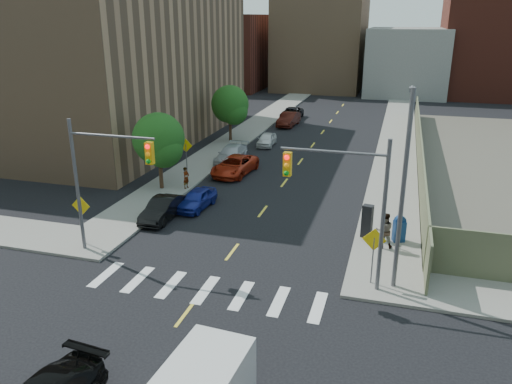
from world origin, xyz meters
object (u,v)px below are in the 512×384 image
Objects in this scene: parked_car_blue at (197,199)px; parked_car_silver at (231,155)px; pedestrian_east at (384,230)px; payphone at (367,221)px; parked_car_red at (235,165)px; parked_car_white at (267,139)px; parked_car_grey at (292,113)px; pedestrian_west at (186,178)px; parked_car_black at (162,209)px; parked_car_maroon at (289,119)px; mailbox at (399,229)px.

parked_car_silver is at bearing 101.67° from parked_car_blue.
parked_car_blue is 0.75× the size of parked_car_silver.
payphone is at bearing -60.90° from pedestrian_east.
parked_car_red is 15.79m from pedestrian_east.
parked_car_white is at bearing 94.69° from parked_car_blue.
parked_car_grey is at bearing 95.72° from parked_car_blue.
parked_car_grey is 3.20× the size of pedestrian_west.
pedestrian_west is 0.79× the size of pedestrian_east.
parked_car_maroon is (1.30, 28.96, 0.12)m from parked_car_black.
parked_car_grey is (-0.55, 13.60, 0.07)m from parked_car_white.
parked_car_black is 0.78× the size of parked_car_red.
parked_car_silver is 6.66m from parked_car_white.
parked_car_grey is 27.70m from pedestrian_west.
parked_car_silver reaches higher than parked_car_white.
payphone is (11.35, -32.56, 0.40)m from parked_car_grey.
pedestrian_east is at bearing -36.18° from parked_car_red.
parked_car_silver is (0.00, 12.92, 0.06)m from parked_car_black.
parked_car_black is 5.46m from pedestrian_west.
parked_car_maroon is (0.00, 19.03, 0.06)m from parked_car_red.
parked_car_maroon reaches higher than parked_car_blue.
parked_car_grey is at bearing 88.15° from parked_car_black.
parked_car_red is (0.00, 7.65, 0.08)m from parked_car_blue.
parked_car_red is at bearing -89.80° from parked_car_grey.
parked_car_blue is 7.65m from parked_car_red.
pedestrian_east is at bearing -149.69° from mailbox.
parked_car_black is 0.81× the size of parked_car_grey.
pedestrian_west is at bearing 128.69° from parked_car_blue.
payphone is 1.45m from pedestrian_east.
parked_car_silver is at bearing -103.46° from parked_car_white.
pedestrian_east is at bearing -71.08° from parked_car_grey.
parked_car_blue is 0.72× the size of parked_car_red.
parked_car_black is at bearing -165.32° from payphone.
parked_car_white is 2.42× the size of mailbox.
parked_car_grey is 35.84m from pedestrian_east.
parked_car_black is at bearing -96.03° from parked_car_white.
parked_car_blue is 17.17m from parked_car_white.
parked_car_blue is 10.95m from payphone.
parked_car_blue is 0.93× the size of parked_car_black.
parked_car_white is (0.00, 17.17, -0.02)m from parked_car_blue.
parked_car_blue is 1.03× the size of parked_car_white.
parked_car_grey is 2.54× the size of pedestrian_east.
pedestrian_west is at bearing 138.54° from mailbox.
parked_car_black is at bearing -91.32° from parked_car_silver.
pedestrian_west reaches higher than parked_car_blue.
pedestrian_east is at bearing -9.10° from parked_car_blue.
parked_car_grey is 34.49m from payphone.
parked_car_black is 10.02m from parked_car_red.
pedestrian_west is (-2.10, 3.11, 0.28)m from parked_car_blue.
payphone reaches higher than pedestrian_west.
pedestrian_east is (11.76, -2.89, 0.48)m from parked_car_blue.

